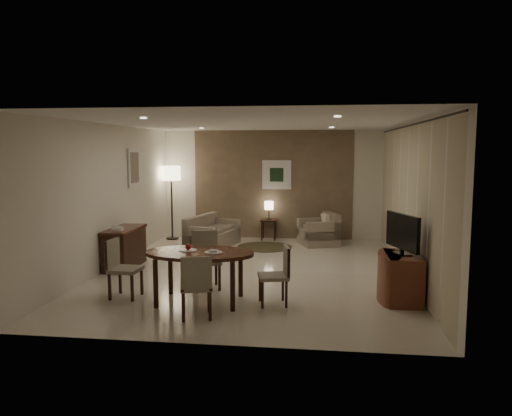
# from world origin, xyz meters

# --- Properties ---
(room_shell) EXTENTS (5.50, 7.00, 2.70)m
(room_shell) POSITION_xyz_m (0.00, 0.40, 1.35)
(room_shell) COLOR beige
(room_shell) RESTS_ON ground
(taupe_accent) EXTENTS (3.96, 0.03, 2.70)m
(taupe_accent) POSITION_xyz_m (0.00, 3.48, 1.35)
(taupe_accent) COLOR #7F644F
(taupe_accent) RESTS_ON wall_back
(curtain_wall) EXTENTS (0.08, 6.70, 2.58)m
(curtain_wall) POSITION_xyz_m (2.68, 0.00, 1.32)
(curtain_wall) COLOR #C4B799
(curtain_wall) RESTS_ON wall_right
(curtain_rod) EXTENTS (0.03, 6.80, 0.03)m
(curtain_rod) POSITION_xyz_m (2.68, 0.00, 2.64)
(curtain_rod) COLOR black
(curtain_rod) RESTS_ON wall_right
(art_back_frame) EXTENTS (0.72, 0.03, 0.72)m
(art_back_frame) POSITION_xyz_m (0.10, 3.46, 1.60)
(art_back_frame) COLOR silver
(art_back_frame) RESTS_ON wall_back
(art_back_canvas) EXTENTS (0.34, 0.01, 0.34)m
(art_back_canvas) POSITION_xyz_m (0.10, 3.44, 1.60)
(art_back_canvas) COLOR black
(art_back_canvas) RESTS_ON wall_back
(art_left_frame) EXTENTS (0.03, 0.60, 0.80)m
(art_left_frame) POSITION_xyz_m (-2.72, 1.20, 1.85)
(art_left_frame) COLOR silver
(art_left_frame) RESTS_ON wall_left
(art_left_canvas) EXTENTS (0.01, 0.46, 0.64)m
(art_left_canvas) POSITION_xyz_m (-2.71, 1.20, 1.85)
(art_left_canvas) COLOR gray
(art_left_canvas) RESTS_ON wall_left
(downlight_nl) EXTENTS (0.10, 0.10, 0.01)m
(downlight_nl) POSITION_xyz_m (-1.40, -1.80, 2.69)
(downlight_nl) COLOR white
(downlight_nl) RESTS_ON ceiling
(downlight_nr) EXTENTS (0.10, 0.10, 0.01)m
(downlight_nr) POSITION_xyz_m (1.40, -1.80, 2.69)
(downlight_nr) COLOR white
(downlight_nr) RESTS_ON ceiling
(downlight_fl) EXTENTS (0.10, 0.10, 0.01)m
(downlight_fl) POSITION_xyz_m (-1.40, 1.80, 2.69)
(downlight_fl) COLOR white
(downlight_fl) RESTS_ON ceiling
(downlight_fr) EXTENTS (0.10, 0.10, 0.01)m
(downlight_fr) POSITION_xyz_m (1.40, 1.80, 2.69)
(downlight_fr) COLOR white
(downlight_fr) RESTS_ON ceiling
(console_desk) EXTENTS (0.48, 1.20, 0.75)m
(console_desk) POSITION_xyz_m (-2.49, 0.00, 0.38)
(console_desk) COLOR #432315
(console_desk) RESTS_ON floor
(telephone) EXTENTS (0.20, 0.14, 0.09)m
(telephone) POSITION_xyz_m (-2.49, -0.30, 0.80)
(telephone) COLOR white
(telephone) RESTS_ON console_desk
(tv_cabinet) EXTENTS (0.48, 0.90, 0.70)m
(tv_cabinet) POSITION_xyz_m (2.40, -1.50, 0.35)
(tv_cabinet) COLOR brown
(tv_cabinet) RESTS_ON floor
(flat_tv) EXTENTS (0.36, 0.85, 0.60)m
(flat_tv) POSITION_xyz_m (2.38, -1.50, 1.02)
(flat_tv) COLOR black
(flat_tv) RESTS_ON tv_cabinet
(dining_table) EXTENTS (1.60, 1.00, 0.75)m
(dining_table) POSITION_xyz_m (-0.56, -1.94, 0.38)
(dining_table) COLOR #432315
(dining_table) RESTS_ON floor
(chair_near) EXTENTS (0.52, 0.52, 0.87)m
(chair_near) POSITION_xyz_m (-0.44, -2.60, 0.43)
(chair_near) COLOR gray
(chair_near) RESTS_ON floor
(chair_far) EXTENTS (0.57, 0.57, 0.92)m
(chair_far) POSITION_xyz_m (-0.62, -1.23, 0.46)
(chair_far) COLOR gray
(chair_far) RESTS_ON floor
(chair_left) EXTENTS (0.45, 0.45, 0.89)m
(chair_left) POSITION_xyz_m (-1.72, -1.86, 0.44)
(chair_left) COLOR gray
(chair_left) RESTS_ON floor
(chair_right) EXTENTS (0.49, 0.49, 0.85)m
(chair_right) POSITION_xyz_m (0.52, -1.91, 0.43)
(chair_right) COLOR gray
(chair_right) RESTS_ON floor
(plate_a) EXTENTS (0.26, 0.26, 0.02)m
(plate_a) POSITION_xyz_m (-0.74, -1.89, 0.76)
(plate_a) COLOR white
(plate_a) RESTS_ON dining_table
(plate_b) EXTENTS (0.26, 0.26, 0.02)m
(plate_b) POSITION_xyz_m (-0.34, -1.99, 0.76)
(plate_b) COLOR white
(plate_b) RESTS_ON dining_table
(fruit_apple) EXTENTS (0.09, 0.09, 0.09)m
(fruit_apple) POSITION_xyz_m (-0.74, -1.89, 0.81)
(fruit_apple) COLOR maroon
(fruit_apple) RESTS_ON plate_a
(napkin) EXTENTS (0.12, 0.08, 0.03)m
(napkin) POSITION_xyz_m (-0.34, -1.99, 0.78)
(napkin) COLOR white
(napkin) RESTS_ON plate_b
(round_rug) EXTENTS (1.26, 1.26, 0.01)m
(round_rug) POSITION_xyz_m (-0.07, 2.28, 0.01)
(round_rug) COLOR #453B27
(round_rug) RESTS_ON floor
(sofa) EXTENTS (1.65, 1.10, 0.71)m
(sofa) POSITION_xyz_m (-1.26, 2.19, 0.36)
(sofa) COLOR gray
(sofa) RESTS_ON floor
(armchair) EXTENTS (1.03, 1.06, 0.75)m
(armchair) POSITION_xyz_m (1.15, 2.72, 0.37)
(armchair) COLOR gray
(armchair) RESTS_ON floor
(side_table) EXTENTS (0.40, 0.40, 0.50)m
(side_table) POSITION_xyz_m (-0.07, 3.25, 0.25)
(side_table) COLOR black
(side_table) RESTS_ON floor
(table_lamp) EXTENTS (0.22, 0.22, 0.50)m
(table_lamp) POSITION_xyz_m (-0.07, 3.25, 0.75)
(table_lamp) COLOR #FFEAC1
(table_lamp) RESTS_ON side_table
(floor_lamp) EXTENTS (0.46, 0.46, 1.82)m
(floor_lamp) POSITION_xyz_m (-2.47, 3.01, 0.91)
(floor_lamp) COLOR #FFE5B7
(floor_lamp) RESTS_ON floor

